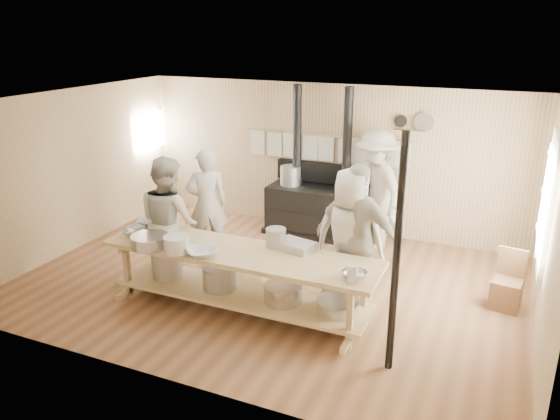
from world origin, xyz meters
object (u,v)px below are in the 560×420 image
(cook_right, at_px, (357,238))
(chair, at_px, (506,291))
(prep_table, at_px, (239,275))
(cook_far_left, at_px, (207,204))
(roasting_pan, at_px, (296,246))
(cook_left, at_px, (169,222))
(cook_by_window, at_px, (376,190))
(stove, at_px, (319,206))
(cook_center, at_px, (350,239))

(cook_right, bearing_deg, chair, -147.30)
(prep_table, height_order, cook_far_left, cook_far_left)
(prep_table, distance_m, roasting_pan, 0.82)
(cook_left, xyz_separation_m, roasting_pan, (1.93, -0.03, -0.03))
(prep_table, relative_size, cook_right, 1.85)
(cook_far_left, bearing_deg, cook_by_window, 176.30)
(cook_by_window, distance_m, chair, 2.64)
(cook_right, bearing_deg, cook_far_left, -5.06)
(prep_table, bearing_deg, roasting_pan, 27.10)
(stove, xyz_separation_m, cook_by_window, (1.03, -0.17, 0.47))
(cook_far_left, relative_size, chair, 2.25)
(cook_left, distance_m, roasting_pan, 1.93)
(stove, bearing_deg, cook_right, -60.18)
(prep_table, xyz_separation_m, chair, (3.16, 1.49, -0.29))
(cook_left, bearing_deg, roasting_pan, -157.36)
(roasting_pan, bearing_deg, cook_center, 33.33)
(cook_center, xyz_separation_m, cook_right, (0.10, -0.01, 0.03))
(cook_left, bearing_deg, chair, -142.23)
(cook_left, relative_size, chair, 2.37)
(cook_left, xyz_separation_m, cook_right, (2.61, 0.35, 0.04))
(cook_right, distance_m, chair, 2.13)
(stove, height_order, prep_table, stove)
(chair, xyz_separation_m, roasting_pan, (-2.52, -1.16, 0.67))
(cook_center, height_order, chair, cook_center)
(cook_left, relative_size, roasting_pan, 4.02)
(cook_far_left, height_order, cook_by_window, cook_by_window)
(cook_center, bearing_deg, cook_right, 168.87)
(cook_right, bearing_deg, cook_center, 0.89)
(cook_left, bearing_deg, cook_center, -148.43)
(stove, distance_m, roasting_pan, 2.79)
(cook_right, height_order, chair, cook_right)
(prep_table, bearing_deg, cook_center, 30.17)
(cook_right, bearing_deg, prep_table, 37.19)
(roasting_pan, bearing_deg, prep_table, -152.90)
(cook_by_window, bearing_deg, prep_table, -65.34)
(stove, relative_size, roasting_pan, 5.61)
(prep_table, distance_m, cook_right, 1.57)
(stove, bearing_deg, prep_table, -90.04)
(cook_far_left, distance_m, cook_right, 2.69)
(prep_table, height_order, roasting_pan, roasting_pan)
(chair, bearing_deg, roasting_pan, -147.68)
(prep_table, height_order, cook_by_window, cook_by_window)
(stove, relative_size, cook_center, 1.38)
(stove, bearing_deg, roasting_pan, -76.55)
(cook_by_window, bearing_deg, cook_left, -88.33)
(prep_table, xyz_separation_m, cook_left, (-1.28, 0.36, 0.41))
(cook_center, relative_size, cook_by_window, 0.95)
(cook_right, bearing_deg, roasting_pan, 37.88)
(stove, relative_size, cook_right, 1.34)
(cook_far_left, height_order, cook_left, cook_left)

